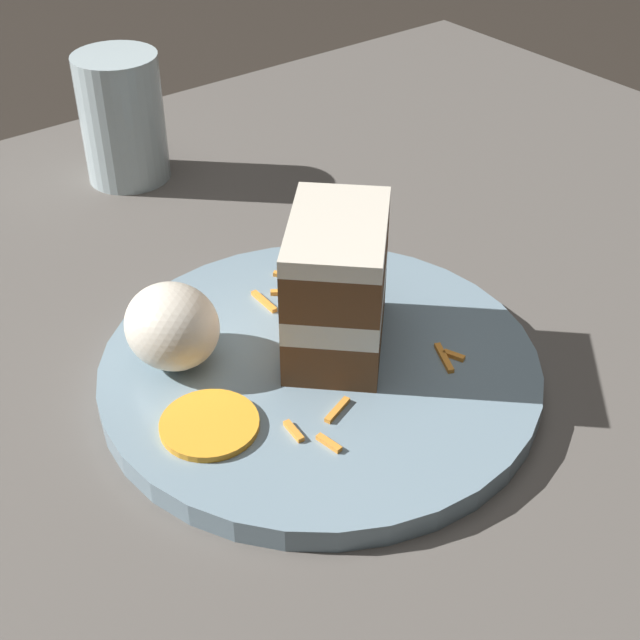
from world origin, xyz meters
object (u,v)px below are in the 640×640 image
(orange_garnish, at_px, (209,424))
(plate, at_px, (320,370))
(cake_slice, at_px, (337,285))
(cream_dollop, at_px, (172,326))
(drinking_glass, at_px, (124,127))

(orange_garnish, bearing_deg, plate, 96.41)
(plate, height_order, cake_slice, cake_slice)
(plate, distance_m, cake_slice, 0.06)
(cream_dollop, relative_size, drinking_glass, 0.57)
(plate, bearing_deg, orange_garnish, -83.59)
(cake_slice, xyz_separation_m, drinking_glass, (-0.32, 0.02, -0.01))
(orange_garnish, xyz_separation_m, drinking_glass, (-0.34, 0.12, 0.03))
(plate, distance_m, orange_garnish, 0.09)
(cake_slice, relative_size, drinking_glass, 0.98)
(cake_slice, bearing_deg, cream_dollop, 16.02)
(plate, relative_size, cream_dollop, 4.40)
(cream_dollop, bearing_deg, plate, 51.85)
(plate, xyz_separation_m, cream_dollop, (-0.06, -0.07, 0.03))
(plate, distance_m, drinking_glass, 0.33)
(plate, relative_size, cake_slice, 2.56)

